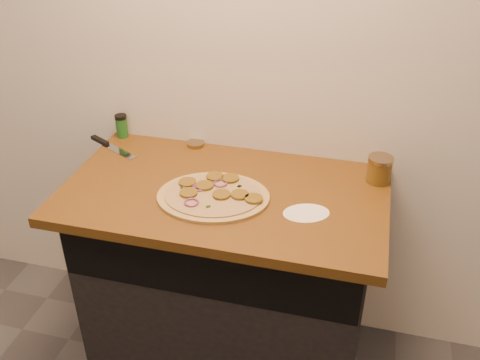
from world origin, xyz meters
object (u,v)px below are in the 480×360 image
(salsa_jar, at_px, (379,169))
(spice_shaker, at_px, (122,126))
(chefs_knife, at_px, (109,145))
(pizza, at_px, (213,195))

(salsa_jar, height_order, spice_shaker, same)
(chefs_knife, bearing_deg, pizza, -25.95)
(pizza, distance_m, chefs_knife, 0.61)
(chefs_knife, height_order, salsa_jar, salsa_jar)
(chefs_knife, distance_m, salsa_jar, 1.12)
(salsa_jar, relative_size, spice_shaker, 1.00)
(pizza, xyz_separation_m, chefs_knife, (-0.55, 0.27, -0.01))
(salsa_jar, bearing_deg, chefs_knife, -179.96)
(pizza, distance_m, salsa_jar, 0.63)
(salsa_jar, distance_m, spice_shaker, 1.10)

